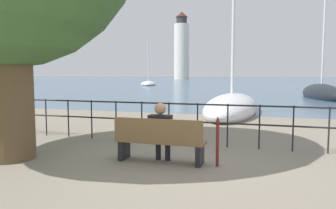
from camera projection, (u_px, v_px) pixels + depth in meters
The scene contains 10 objects.
ground_plane at pixel (161, 162), 6.58m from camera, with size 1000.00×1000.00×0.00m, color gray.
harbor_water at pixel (265, 78), 156.79m from camera, with size 600.00×300.00×0.01m.
park_bench at pixel (160, 141), 6.48m from camera, with size 1.80×0.45×0.90m.
seated_person_left at pixel (161, 129), 6.53m from camera, with size 0.45×0.35×1.19m.
promenade_railing at pixel (183, 117), 8.19m from camera, with size 12.62×0.04×1.05m.
closed_umbrella at pixel (218, 139), 6.21m from camera, with size 0.09×0.09×0.97m.
sailboat_1 at pixel (232, 106), 14.86m from camera, with size 2.26×7.80×12.91m.
sailboat_3 at pixel (321, 93), 23.75m from camera, with size 3.02×6.84×11.46m.
sailboat_4 at pixel (148, 84), 52.26m from camera, with size 4.20×6.93×7.52m.
harbor_lighthouse at pixel (182, 48), 118.12m from camera, with size 5.43×5.43×24.10m.
Camera 1 is at (2.05, -6.11, 1.76)m, focal length 35.00 mm.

